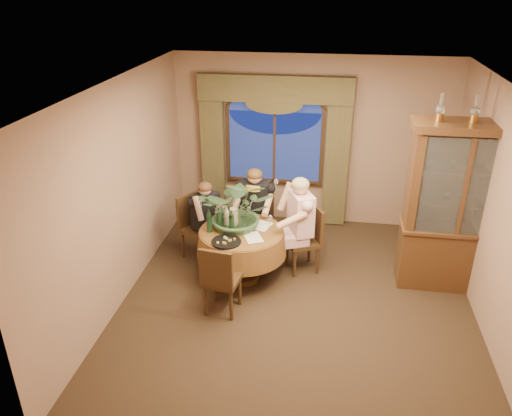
% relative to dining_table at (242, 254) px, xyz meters
% --- Properties ---
extents(floor, '(5.00, 5.00, 0.00)m').
position_rel_dining_table_xyz_m(floor, '(0.80, -0.48, -0.38)').
color(floor, black).
rests_on(floor, ground).
extents(wall_back, '(4.50, 0.00, 4.50)m').
position_rel_dining_table_xyz_m(wall_back, '(0.80, 2.02, 1.02)').
color(wall_back, '#8B6752').
rests_on(wall_back, ground).
extents(wall_right, '(0.00, 5.00, 5.00)m').
position_rel_dining_table_xyz_m(wall_right, '(3.05, -0.48, 1.02)').
color(wall_right, '#8B6752').
rests_on(wall_right, ground).
extents(ceiling, '(5.00, 5.00, 0.00)m').
position_rel_dining_table_xyz_m(ceiling, '(0.80, -0.48, 2.42)').
color(ceiling, white).
rests_on(ceiling, wall_back).
extents(window, '(1.62, 0.10, 1.32)m').
position_rel_dining_table_xyz_m(window, '(0.20, 1.95, 0.92)').
color(window, navy).
rests_on(window, wall_back).
extents(arched_transom, '(1.60, 0.06, 0.44)m').
position_rel_dining_table_xyz_m(arched_transom, '(0.20, 1.95, 1.71)').
color(arched_transom, navy).
rests_on(arched_transom, wall_back).
extents(drapery_left, '(0.38, 0.14, 2.32)m').
position_rel_dining_table_xyz_m(drapery_left, '(-0.83, 1.90, 0.80)').
color(drapery_left, '#463E20').
rests_on(drapery_left, floor).
extents(drapery_right, '(0.38, 0.14, 2.32)m').
position_rel_dining_table_xyz_m(drapery_right, '(1.23, 1.90, 0.80)').
color(drapery_right, '#463E20').
rests_on(drapery_right, floor).
extents(swag_valance, '(2.45, 0.16, 0.42)m').
position_rel_dining_table_xyz_m(swag_valance, '(0.20, 1.87, 1.90)').
color(swag_valance, '#463E20').
rests_on(swag_valance, wall_back).
extents(dining_table, '(1.57, 1.57, 0.75)m').
position_rel_dining_table_xyz_m(dining_table, '(0.00, 0.00, 0.00)').
color(dining_table, maroon).
rests_on(dining_table, floor).
extents(china_cabinet, '(1.41, 0.56, 2.29)m').
position_rel_dining_table_xyz_m(china_cabinet, '(2.79, 0.29, 0.77)').
color(china_cabinet, '#3B2111').
rests_on(china_cabinet, floor).
extents(oil_lamp_left, '(0.11, 0.11, 0.34)m').
position_rel_dining_table_xyz_m(oil_lamp_left, '(2.39, 0.29, 2.08)').
color(oil_lamp_left, '#A5722D').
rests_on(oil_lamp_left, china_cabinet).
extents(oil_lamp_center, '(0.11, 0.11, 0.34)m').
position_rel_dining_table_xyz_m(oil_lamp_center, '(2.79, 0.29, 2.08)').
color(oil_lamp_center, '#A5722D').
rests_on(oil_lamp_center, china_cabinet).
extents(oil_lamp_right, '(0.11, 0.11, 0.34)m').
position_rel_dining_table_xyz_m(oil_lamp_right, '(3.18, 0.29, 2.08)').
color(oil_lamp_right, '#A5722D').
rests_on(oil_lamp_right, china_cabinet).
extents(chair_right, '(0.55, 0.55, 0.96)m').
position_rel_dining_table_xyz_m(chair_right, '(0.82, 0.35, 0.10)').
color(chair_right, black).
rests_on(chair_right, floor).
extents(chair_back_right, '(0.46, 0.46, 0.96)m').
position_rel_dining_table_xyz_m(chair_back_right, '(0.09, 0.86, 0.10)').
color(chair_back_right, black).
rests_on(chair_back_right, floor).
extents(chair_back, '(0.58, 0.58, 0.96)m').
position_rel_dining_table_xyz_m(chair_back, '(-0.74, 0.47, 0.10)').
color(chair_back, black).
rests_on(chair_back, floor).
extents(chair_front_left, '(0.47, 0.47, 0.96)m').
position_rel_dining_table_xyz_m(chair_front_left, '(-0.10, -0.78, 0.10)').
color(chair_front_left, black).
rests_on(chair_front_left, floor).
extents(person_pink, '(0.64, 0.66, 1.43)m').
position_rel_dining_table_xyz_m(person_pink, '(0.77, 0.34, 0.34)').
color(person_pink, beige).
rests_on(person_pink, floor).
extents(person_back, '(0.59, 0.59, 1.22)m').
position_rel_dining_table_xyz_m(person_back, '(-0.63, 0.50, 0.24)').
color(person_back, black).
rests_on(person_back, floor).
extents(person_scarf, '(0.52, 0.49, 1.36)m').
position_rel_dining_table_xyz_m(person_scarf, '(0.06, 0.78, 0.31)').
color(person_scarf, black).
rests_on(person_scarf, floor).
extents(stoneware_vase, '(0.15, 0.15, 0.28)m').
position_rel_dining_table_xyz_m(stoneware_vase, '(-0.12, 0.09, 0.51)').
color(stoneware_vase, '#99835F').
rests_on(stoneware_vase, dining_table).
extents(centerpiece_plant, '(1.00, 1.12, 0.87)m').
position_rel_dining_table_xyz_m(centerpiece_plant, '(-0.06, 0.13, 1.01)').
color(centerpiece_plant, '#3B5B39').
rests_on(centerpiece_plant, dining_table).
extents(olive_bowl, '(0.14, 0.14, 0.04)m').
position_rel_dining_table_xyz_m(olive_bowl, '(0.07, -0.06, 0.40)').
color(olive_bowl, '#4A5931').
rests_on(olive_bowl, dining_table).
extents(cheese_platter, '(0.39, 0.39, 0.02)m').
position_rel_dining_table_xyz_m(cheese_platter, '(-0.13, -0.36, 0.39)').
color(cheese_platter, black).
rests_on(cheese_platter, dining_table).
extents(wine_bottle_0, '(0.07, 0.07, 0.33)m').
position_rel_dining_table_xyz_m(wine_bottle_0, '(-0.21, 0.05, 0.54)').
color(wine_bottle_0, tan).
rests_on(wine_bottle_0, dining_table).
extents(wine_bottle_1, '(0.07, 0.07, 0.33)m').
position_rel_dining_table_xyz_m(wine_bottle_1, '(-0.23, 0.17, 0.54)').
color(wine_bottle_1, black).
rests_on(wine_bottle_1, dining_table).
extents(wine_bottle_2, '(0.07, 0.07, 0.33)m').
position_rel_dining_table_xyz_m(wine_bottle_2, '(-0.11, -0.09, 0.54)').
color(wine_bottle_2, black).
rests_on(wine_bottle_2, dining_table).
extents(wine_bottle_3, '(0.07, 0.07, 0.33)m').
position_rel_dining_table_xyz_m(wine_bottle_3, '(-0.34, 0.10, 0.54)').
color(wine_bottle_3, tan).
rests_on(wine_bottle_3, dining_table).
extents(wine_bottle_4, '(0.07, 0.07, 0.33)m').
position_rel_dining_table_xyz_m(wine_bottle_4, '(-0.29, -0.05, 0.54)').
color(wine_bottle_4, black).
rests_on(wine_bottle_4, dining_table).
extents(wine_bottle_5, '(0.07, 0.07, 0.33)m').
position_rel_dining_table_xyz_m(wine_bottle_5, '(-0.42, -0.10, 0.54)').
color(wine_bottle_5, black).
rests_on(wine_bottle_5, dining_table).
extents(tasting_paper_0, '(0.32, 0.36, 0.00)m').
position_rel_dining_table_xyz_m(tasting_paper_0, '(0.19, -0.18, 0.38)').
color(tasting_paper_0, white).
rests_on(tasting_paper_0, dining_table).
extents(tasting_paper_1, '(0.29, 0.35, 0.00)m').
position_rel_dining_table_xyz_m(tasting_paper_1, '(0.26, 0.17, 0.38)').
color(tasting_paper_1, white).
rests_on(tasting_paper_1, dining_table).
extents(wine_glass_person_pink, '(0.07, 0.07, 0.18)m').
position_rel_dining_table_xyz_m(wine_glass_person_pink, '(0.37, 0.16, 0.46)').
color(wine_glass_person_pink, silver).
rests_on(wine_glass_person_pink, dining_table).
extents(wine_glass_person_back, '(0.07, 0.07, 0.18)m').
position_rel_dining_table_xyz_m(wine_glass_person_back, '(-0.32, 0.25, 0.46)').
color(wine_glass_person_back, silver).
rests_on(wine_glass_person_back, dining_table).
extents(wine_glass_person_scarf, '(0.07, 0.07, 0.18)m').
position_rel_dining_table_xyz_m(wine_glass_person_scarf, '(0.03, 0.40, 0.46)').
color(wine_glass_person_scarf, silver).
rests_on(wine_glass_person_scarf, dining_table).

